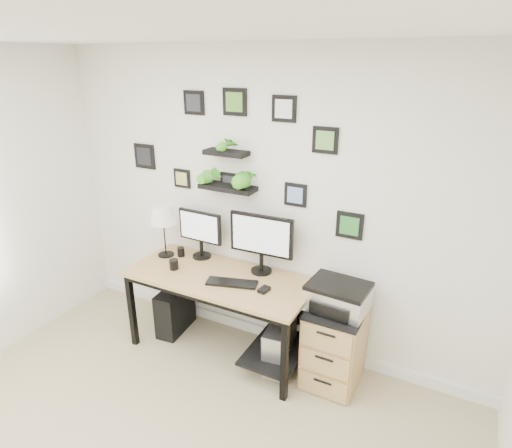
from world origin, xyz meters
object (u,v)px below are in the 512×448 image
Objects in this scene: mug at (174,264)px; desk at (225,288)px; pc_tower_grey at (279,346)px; printer at (338,296)px; file_cabinet at (335,345)px; monitor_left at (200,231)px; monitor_right at (261,239)px; pc_tower_black at (175,309)px; table_lamp at (163,216)px.

desk is at bearing 13.42° from mug.
pc_tower_grey is 0.73m from printer.
file_cabinet is 1.41× the size of printer.
monitor_left is 0.80× the size of monitor_right.
pc_tower_black is 1.12m from pc_tower_grey.
desk is 3.54× the size of monitor_left.
pc_tower_grey is at bearing -169.86° from printer.
pc_tower_black is at bearing 135.66° from mug.
desk is at bearing -142.49° from monitor_right.
monitor_left reaches higher than mug.
printer is at bearing 7.04° from mug.
monitor_left is at bearing 20.28° from table_lamp.
table_lamp is at bearing 179.12° from file_cabinet.
printer is (1.43, 0.18, -0.02)m from mug.
monitor_right is 0.79m from printer.
printer reaches higher than pc_tower_black.
table_lamp is 1.54m from pc_tower_grey.
mug is 0.13× the size of file_cabinet.
pc_tower_black is at bearing 177.39° from desk.
monitor_right is (0.63, -0.01, 0.05)m from monitor_left.
mug reaches higher than pc_tower_black.
pc_tower_grey is (0.53, -0.01, -0.42)m from desk.
desk is at bearing -176.01° from printer.
monitor_right is 0.81m from mug.
desk is 3.66× the size of pc_tower_black.
file_cabinet is at bearing -10.37° from monitor_right.
desk reaches higher than pc_tower_black.
table_lamp is 1.86m from file_cabinet.
pc_tower_grey is (1.22, -0.10, -0.94)m from table_lamp.
monitor_left reaches higher than pc_tower_black.
mug is 0.20× the size of pc_tower_black.
monitor_left reaches higher than printer.
pc_tower_black is at bearing -28.90° from table_lamp.
monitor_right is 0.85× the size of file_cabinet.
monitor_left is at bearing 75.93° from mug.
pc_tower_black is at bearing -178.50° from printer.
monitor_right is at bearing 143.82° from pc_tower_grey.
printer is (0.45, 0.08, 0.57)m from pc_tower_grey.
table_lamp is at bearing -173.49° from monitor_right.
mug is at bearing -166.58° from desk.
table_lamp is at bearing 175.54° from pc_tower_grey.
mug is 1.51m from file_cabinet.
printer is (1.35, -0.13, -0.24)m from monitor_left.
pc_tower_black is (0.10, -0.06, -0.93)m from table_lamp.
monitor_right is 1.19× the size of printer.
pc_tower_black is (-0.59, 0.03, -0.41)m from desk.
monitor_right is 1.04m from file_cabinet.
table_lamp reaches higher than file_cabinet.
pc_tower_grey is 0.47m from file_cabinet.
printer is at bearing 3.99° from desk.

